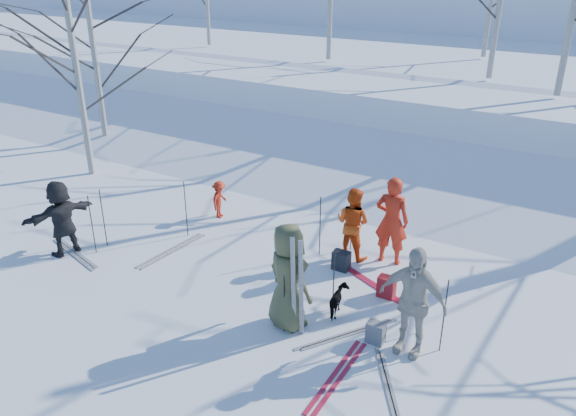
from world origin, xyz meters
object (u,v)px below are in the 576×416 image
Objects in this scene: skier_grey_west at (62,218)px; backpack_red at (387,287)px; skier_redor_behind at (353,223)px; skier_red_seated at (220,199)px; dog at (339,302)px; skier_olive_center at (288,277)px; skier_cream_east at (412,301)px; backpack_dark at (341,261)px; backpack_grey at (376,333)px; skier_red_north at (392,221)px.

skier_grey_west is 3.96× the size of backpack_red.
skier_redor_behind is 1.68× the size of skier_red_seated.
dog is at bearing 112.94° from skier_grey_west.
skier_redor_behind is at bearing -68.08° from skier_olive_center.
backpack_dark is (-2.08, 1.78, -0.75)m from skier_cream_east.
skier_cream_east is 2.84m from backpack_dark.
dog is 1.63× the size of backpack_grey.
dog reaches higher than backpack_grey.
backpack_dark is (3.68, -0.74, -0.27)m from skier_red_seated.
skier_red_north reaches higher than skier_redor_behind.
skier_olive_center is 5.46m from skier_grey_west.
backpack_grey is 0.95× the size of backpack_dark.
skier_red_north is at bearing 48.73° from backpack_dark.
skier_red_seated is at bearing 165.28° from skier_grey_west.
skier_redor_behind is 3.01m from backpack_grey.
skier_cream_east is 7.51m from skier_grey_west.
skier_red_seated is 2.33× the size of backpack_dark.
backpack_grey is at bearing -50.17° from backpack_dark.
skier_cream_east is 0.93m from backpack_grey.
skier_red_seated is 1.50× the size of dog.
skier_redor_behind reaches higher than backpack_grey.
skier_red_north is 1.14× the size of skier_grey_west.
backpack_red is (1.12, 1.72, -0.76)m from skier_olive_center.
skier_olive_center is 5.08× the size of backpack_grey.
skier_grey_west is at bearing -163.33° from backpack_red.
skier_red_north is 6.93m from skier_grey_west.
backpack_red is at bearing 105.05° from backpack_grey.
backpack_grey is (1.50, 0.33, -0.78)m from skier_olive_center.
backpack_grey is (-0.53, -0.08, -0.76)m from skier_cream_east.
dog is 1.55× the size of backpack_dark.
backpack_dark is (-0.66, 1.45, -0.06)m from dog.
backpack_grey is (0.89, -0.41, -0.07)m from dog.
backpack_dark is at bearing 129.83° from backpack_grey.
skier_grey_west is at bearing -172.81° from skier_cream_east.
skier_cream_east is (2.14, -2.39, 0.17)m from skier_redor_behind.
dog is 1.48× the size of backpack_red.
skier_redor_behind is at bearing 134.00° from skier_cream_east.
dog reaches higher than backpack_dark.
skier_redor_behind is 3.92× the size of backpack_dark.
skier_redor_behind is at bearing 7.76° from skier_red_north.
skier_red_north is 3.06× the size of dog.
skier_red_north is 4.42m from skier_red_seated.
skier_olive_center is 1.16× the size of skier_grey_west.
backpack_dark reaches higher than backpack_grey.
skier_cream_east is 3.06× the size of dog.
skier_cream_east is at bearing 108.73° from skier_grey_west.
skier_olive_center is 1.02× the size of skier_red_north.
backpack_dark is at bearing 101.61° from skier_redor_behind.
backpack_grey is 2.42m from backpack_dark.
skier_grey_west is at bearing -6.17° from dog.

